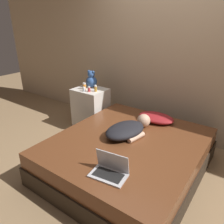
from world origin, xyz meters
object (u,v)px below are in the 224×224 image
Objects in this scene: bottle_orange at (84,86)px; laptop at (110,170)px; person_lying at (128,129)px; bottle_amber at (96,88)px; bottle_red at (89,89)px; teddy_bear at (91,80)px; pillow at (156,118)px; bottle_clear at (84,89)px.

laptop is at bearing -41.19° from bottle_orange.
laptop reaches higher than person_lying.
bottle_amber reaches higher than person_lying.
teddy_bear is at bearing 120.94° from bottle_red.
bottle_amber is (0.21, -0.15, -0.07)m from teddy_bear.
bottle_red reaches higher than pillow.
bottle_amber is at bearing -35.50° from teddy_bear.
bottle_amber is at bearing 163.27° from person_lying.
bottle_orange reaches higher than laptop.
bottle_orange is (-1.16, 0.49, 0.23)m from person_lying.
pillow is 1.31m from teddy_bear.
pillow is 1.32m from laptop.
teddy_bear reaches higher than pillow.
laptop is at bearing -46.54° from bottle_amber.
laptop is at bearing -45.09° from teddy_bear.
bottle_orange is 0.16m from bottle_red.
person_lying is at bearing -102.24° from pillow.
teddy_bear reaches higher than bottle_clear.
bottle_clear reaches higher than person_lying.
bottle_red is (-1.01, 0.43, 0.22)m from person_lying.
bottle_orange is at bearing 168.68° from person_lying.
bottle_orange is at bearing -176.99° from pillow.
person_lying is 1.12m from bottle_red.
bottle_orange is (-1.28, -0.07, 0.26)m from pillow.
pillow is at bearing 88.52° from laptop.
person_lying is 1.18m from bottle_clear.
person_lying is 1.28m from bottle_orange.
bottle_orange reaches higher than person_lying.
bottle_clear reaches higher than laptop.
pillow is at bearing 3.21° from bottle_amber.
pillow is 7.30× the size of bottle_clear.
teddy_bear is at bearing 161.81° from person_lying.
bottle_clear is at bearing -172.63° from pillow.
bottle_clear reaches higher than pillow.
teddy_bear reaches higher than person_lying.
laptop is 2.02m from teddy_bear.
bottle_red reaches higher than laptop.
person_lying is at bearing 101.47° from laptop.
bottle_amber is at bearing 125.75° from laptop.
bottle_amber is (0.08, 0.07, 0.01)m from bottle_red.
bottle_orange reaches higher than bottle_amber.
person_lying is 2.62× the size of teddy_bear.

